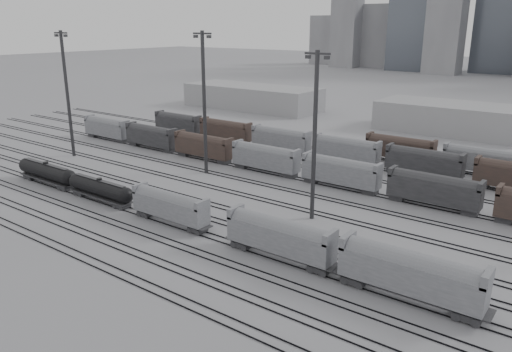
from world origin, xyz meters
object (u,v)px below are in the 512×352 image
Objects in this scene: hopper_car_b at (280,235)px; light_mast_a at (67,91)px; tank_car_b at (100,188)px; hopper_car_c at (411,272)px; tank_car_a at (47,172)px; light_mast_c at (315,133)px; hopper_car_a at (170,205)px.

hopper_car_b is 0.54× the size of light_mast_a.
hopper_car_c is at bearing 0.00° from tank_car_b.
tank_car_b is 36.50m from light_mast_a.
tank_car_b is 1.00× the size of hopper_car_c.
tank_car_b is at bearing -26.78° from light_mast_a.
tank_car_a is 0.66× the size of light_mast_c.
tank_car_b is 1.05× the size of hopper_car_b.
tank_car_a is 1.11× the size of hopper_car_b.
hopper_car_c is (69.90, 0.00, 1.11)m from tank_car_a.
hopper_car_c is (53.81, 0.00, 1.24)m from tank_car_b.
hopper_car_c is (36.85, 0.00, 0.45)m from hopper_car_a.
hopper_car_a is 0.87× the size of hopper_car_c.
tank_car_b is 53.83m from hopper_car_c.
hopper_car_c is 86.58m from light_mast_a.
light_mast_a is (-14.54, 15.46, 12.35)m from tank_car_a.
light_mast_a is (-47.59, 15.46, 11.68)m from hopper_car_a.
hopper_car_b is at bearing 0.00° from hopper_car_a.
light_mast_a is at bearing 167.09° from hopper_car_b.
light_mast_a is (-30.63, 15.46, 12.47)m from tank_car_b.
hopper_car_a is at bearing 180.00° from hopper_car_c.
tank_car_b is at bearing -156.07° from light_mast_c.
hopper_car_a is (16.96, 0.00, 0.79)m from tank_car_b.
tank_car_a is 52.93m from hopper_car_b.
light_mast_a reaches higher than hopper_car_c.
tank_car_b is 36.85m from hopper_car_b.
tank_car_b is (16.09, 0.00, -0.13)m from tank_car_a.
light_mast_a is at bearing 179.28° from light_mast_c.
light_mast_a reaches higher than tank_car_b.
tank_car_a is 1.06× the size of tank_car_b.
hopper_car_a reaches higher than tank_car_a.
hopper_car_c reaches higher than hopper_car_a.
hopper_car_c is at bearing 0.00° from tank_car_a.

